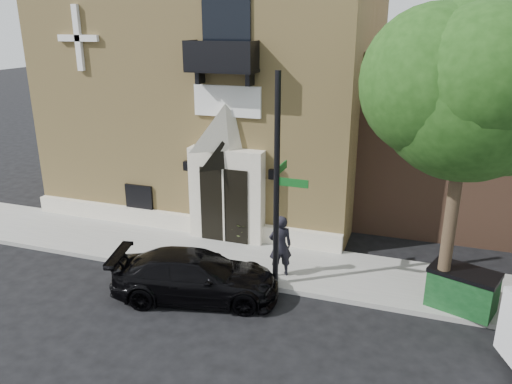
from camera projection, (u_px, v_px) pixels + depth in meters
ground at (224, 283)px, 14.79m from camera, size 120.00×120.00×0.00m
sidewalk at (272, 264)px, 15.80m from camera, size 42.00×3.00×0.15m
church at (228, 88)px, 21.31m from camera, size 12.20×11.01×9.30m
street_tree_left at (470, 90)px, 11.35m from camera, size 4.97×4.38×7.77m
black_sedan at (196, 276)px, 13.81m from camera, size 4.93×2.90×1.34m
street_sign at (277, 184)px, 13.48m from camera, size 0.96×0.96×6.04m
fire_hydrant at (450, 295)px, 13.05m from camera, size 0.48×0.39×0.85m
dumpster at (462, 289)px, 13.04m from camera, size 1.91×1.47×1.11m
planter at (241, 232)px, 17.12m from camera, size 0.67×0.60×0.68m
pedestrian_near at (280, 246)px, 14.65m from camera, size 0.82×0.73×1.89m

